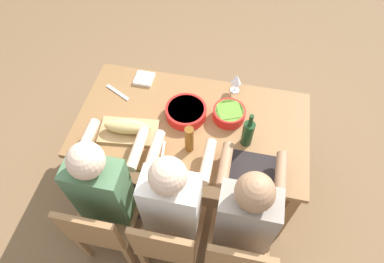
% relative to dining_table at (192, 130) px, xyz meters
% --- Properties ---
extents(ground_plane, '(8.00, 8.00, 0.00)m').
position_rel_dining_table_xyz_m(ground_plane, '(0.00, 0.00, -0.65)').
color(ground_plane, brown).
extents(dining_table, '(1.63, 0.88, 0.74)m').
position_rel_dining_table_xyz_m(dining_table, '(0.00, 0.00, 0.00)').
color(dining_table, olive).
rests_on(dining_table, ground_plane).
extents(chair_far_center, '(0.40, 0.40, 0.85)m').
position_rel_dining_table_xyz_m(chair_far_center, '(0.00, 0.76, -0.17)').
color(chair_far_center, '#9E7044').
rests_on(chair_far_center, ground_plane).
extents(diner_far_center, '(0.41, 0.53, 1.20)m').
position_rel_dining_table_xyz_m(diner_far_center, '(-0.00, 0.58, 0.05)').
color(diner_far_center, '#2D2D38').
rests_on(diner_far_center, ground_plane).
extents(chair_far_left, '(0.40, 0.40, 0.85)m').
position_rel_dining_table_xyz_m(chair_far_left, '(-0.45, 0.76, -0.17)').
color(chair_far_left, '#9E7044').
rests_on(chair_far_left, ground_plane).
extents(diner_far_left, '(0.41, 0.53, 1.20)m').
position_rel_dining_table_xyz_m(diner_far_left, '(-0.45, 0.58, 0.05)').
color(diner_far_left, '#2D2D38').
rests_on(diner_far_left, ground_plane).
extents(chair_far_right, '(0.40, 0.40, 0.85)m').
position_rel_dining_table_xyz_m(chair_far_right, '(0.45, 0.76, -0.17)').
color(chair_far_right, '#9E7044').
rests_on(chair_far_right, ground_plane).
extents(diner_far_right, '(0.41, 0.53, 1.20)m').
position_rel_dining_table_xyz_m(diner_far_right, '(0.45, 0.58, 0.05)').
color(diner_far_right, '#2D2D38').
rests_on(diner_far_right, ground_plane).
extents(serving_bowl_fruit, '(0.29, 0.29, 0.08)m').
position_rel_dining_table_xyz_m(serving_bowl_fruit, '(0.06, -0.06, 0.13)').
color(serving_bowl_fruit, red).
rests_on(serving_bowl_fruit, dining_table).
extents(serving_bowl_salad, '(0.23, 0.23, 0.08)m').
position_rel_dining_table_xyz_m(serving_bowl_salad, '(-0.25, -0.10, 0.14)').
color(serving_bowl_salad, red).
rests_on(serving_bowl_salad, dining_table).
extents(cutting_board, '(0.42, 0.26, 0.02)m').
position_rel_dining_table_xyz_m(cutting_board, '(0.41, 0.17, 0.10)').
color(cutting_board, tan).
rests_on(cutting_board, dining_table).
extents(bread_loaf, '(0.33, 0.15, 0.09)m').
position_rel_dining_table_xyz_m(bread_loaf, '(0.41, 0.17, 0.16)').
color(bread_loaf, tan).
rests_on(bread_loaf, cutting_board).
extents(wine_bottle, '(0.08, 0.08, 0.29)m').
position_rel_dining_table_xyz_m(wine_bottle, '(-0.39, 0.09, 0.20)').
color(wine_bottle, '#193819').
rests_on(wine_bottle, dining_table).
extents(beer_bottle, '(0.06, 0.06, 0.22)m').
position_rel_dining_table_xyz_m(beer_bottle, '(-0.03, 0.22, 0.20)').
color(beer_bottle, brown).
rests_on(beer_bottle, dining_table).
extents(wine_glass, '(0.08, 0.08, 0.17)m').
position_rel_dining_table_xyz_m(wine_glass, '(-0.26, -0.36, 0.21)').
color(wine_glass, silver).
rests_on(wine_glass, dining_table).
extents(fork_far_center, '(0.04, 0.17, 0.01)m').
position_rel_dining_table_xyz_m(fork_far_center, '(0.14, 0.28, 0.10)').
color(fork_far_center, silver).
rests_on(fork_far_center, dining_table).
extents(placemat_far_left, '(0.32, 0.23, 0.01)m').
position_rel_dining_table_xyz_m(placemat_far_left, '(-0.45, 0.28, 0.09)').
color(placemat_far_left, black).
rests_on(placemat_far_left, dining_table).
extents(carving_knife, '(0.22, 0.13, 0.01)m').
position_rel_dining_table_xyz_m(carving_knife, '(0.61, -0.16, 0.10)').
color(carving_knife, silver).
rests_on(carving_knife, dining_table).
extents(napkin_stack, '(0.14, 0.14, 0.02)m').
position_rel_dining_table_xyz_m(napkin_stack, '(0.45, -0.33, 0.10)').
color(napkin_stack, white).
rests_on(napkin_stack, dining_table).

